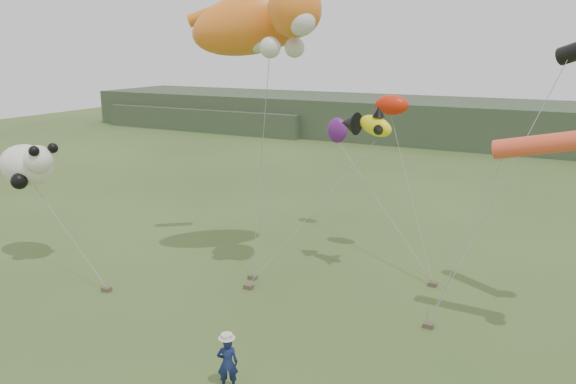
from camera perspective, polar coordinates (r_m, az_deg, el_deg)
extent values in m
plane|color=#385123|center=(17.55, -4.04, -17.04)|extent=(120.00, 120.00, 0.00)
cube|color=#2D3D28|center=(58.69, 19.51, 6.61)|extent=(90.00, 12.00, 4.00)
cube|color=#2D3D28|center=(67.03, -7.40, 7.54)|extent=(25.00, 8.00, 2.50)
imported|color=#141F4B|center=(16.12, -6.16, -16.90)|extent=(0.69, 0.62, 1.58)
cube|color=brown|center=(23.19, -3.61, -8.62)|extent=(0.33, 0.27, 0.17)
cube|color=brown|center=(22.33, -4.02, -9.56)|extent=(0.33, 0.27, 0.17)
cube|color=brown|center=(20.00, 14.09, -13.00)|extent=(0.33, 0.27, 0.17)
cube|color=brown|center=(23.15, -17.96, -9.38)|extent=(0.33, 0.27, 0.17)
cube|color=brown|center=(23.22, 14.50, -9.04)|extent=(0.33, 0.27, 0.17)
ellipsoid|color=orange|center=(23.09, -3.12, 16.88)|extent=(5.92, 5.41, 3.53)
sphere|color=orange|center=(21.10, 0.68, 18.03)|extent=(1.97, 1.97, 1.97)
sphere|color=silver|center=(20.59, 1.39, 16.89)|extent=(0.98, 0.98, 0.98)
ellipsoid|color=silver|center=(22.67, -3.03, 14.72)|extent=(1.92, 0.96, 0.60)
sphere|color=silver|center=(20.79, -1.84, 14.46)|extent=(0.77, 0.77, 0.77)
sphere|color=silver|center=(22.04, 0.68, 14.46)|extent=(0.77, 0.77, 0.77)
cylinder|color=orange|center=(25.38, -7.90, 17.54)|extent=(2.04, 1.49, 1.19)
ellipsoid|color=yellow|center=(22.06, 8.89, 6.65)|extent=(1.65, 0.90, 1.09)
cone|color=black|center=(22.75, 6.23, 6.97)|extent=(0.87, 1.03, 0.91)
cone|color=black|center=(21.97, 9.20, 8.06)|extent=(0.50, 0.50, 0.40)
cone|color=black|center=(21.51, 9.21, 6.17)|extent=(0.53, 0.56, 0.40)
cone|color=black|center=(22.46, 10.03, 6.48)|extent=(0.53, 0.56, 0.40)
cylinder|color=#F04E2D|center=(18.62, 25.06, 4.47)|extent=(3.34, 0.86, 1.26)
ellipsoid|color=white|center=(26.37, -25.06, 2.50)|extent=(2.65, 1.76, 1.76)
sphere|color=white|center=(25.21, -24.02, 3.03)|extent=(1.18, 1.18, 1.18)
sphere|color=black|center=(24.67, -24.40, 3.81)|extent=(0.43, 0.43, 0.43)
sphere|color=black|center=(25.11, -22.78, 4.14)|extent=(0.43, 0.43, 0.43)
sphere|color=black|center=(25.62, -25.63, 1.00)|extent=(0.69, 0.69, 0.69)
sphere|color=black|center=(27.24, -25.50, 1.95)|extent=(0.69, 0.69, 0.69)
ellipsoid|color=red|center=(24.29, 10.51, 8.69)|extent=(1.45, 0.85, 0.85)
ellipsoid|color=#5A1873|center=(28.01, 5.03, 6.26)|extent=(1.03, 0.68, 1.26)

